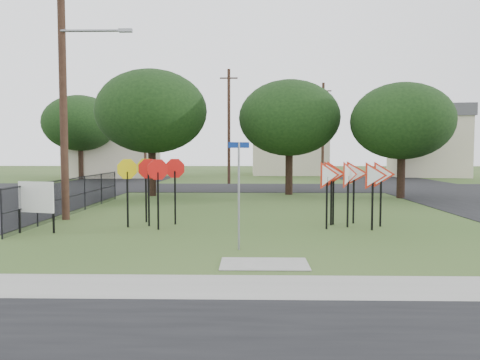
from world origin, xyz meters
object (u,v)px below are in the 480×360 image
(street_name_sign, at_px, (239,188))
(yield_sign_cluster, at_px, (350,177))
(stop_sign_cluster, at_px, (151,175))
(info_board, at_px, (36,199))

(street_name_sign, relative_size, yield_sign_cluster, 0.97)
(stop_sign_cluster, xyz_separation_m, info_board, (-3.32, -1.51, -0.67))
(street_name_sign, distance_m, info_board, 6.88)
(info_board, bearing_deg, stop_sign_cluster, 24.50)
(stop_sign_cluster, height_order, info_board, stop_sign_cluster)
(street_name_sign, height_order, yield_sign_cluster, street_name_sign)
(stop_sign_cluster, distance_m, yield_sign_cluster, 6.81)
(street_name_sign, height_order, stop_sign_cluster, street_name_sign)
(info_board, bearing_deg, yield_sign_cluster, 8.40)
(stop_sign_cluster, height_order, yield_sign_cluster, stop_sign_cluster)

